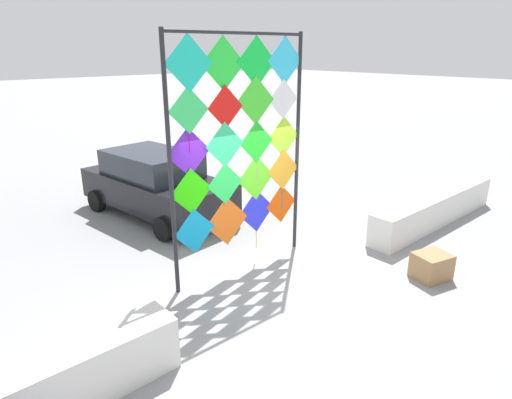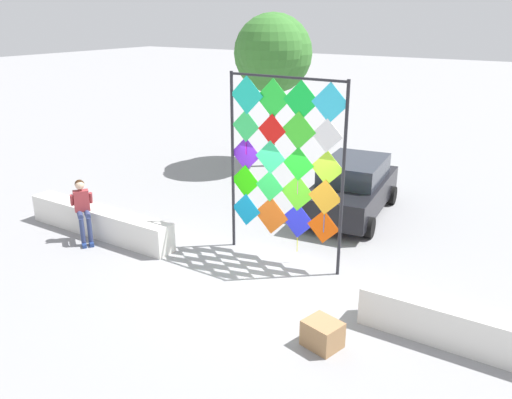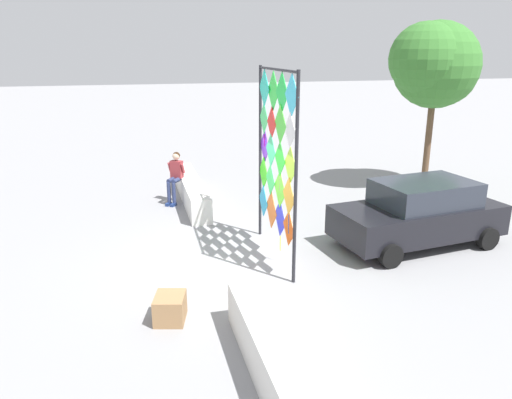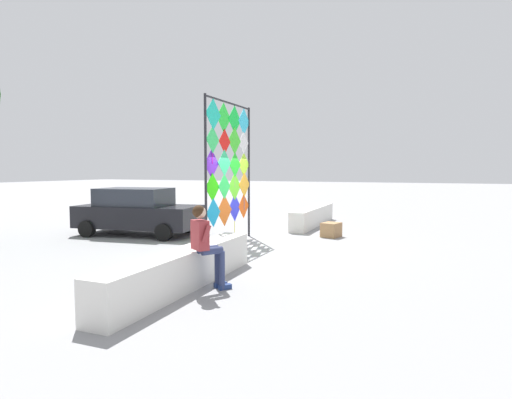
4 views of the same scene
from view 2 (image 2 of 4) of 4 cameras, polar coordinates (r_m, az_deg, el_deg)
ground at (r=11.27m, az=0.67°, el=-8.43°), size 120.00×120.00×0.00m
plaza_ledge_left at (r=13.74m, az=-16.79°, el=-2.34°), size 4.53×0.56×0.71m
plaza_ledge_right at (r=9.56m, az=24.84°, el=-13.61°), size 4.53×0.56×0.71m
kite_display_rack at (r=11.22m, az=3.12°, el=4.44°), size 2.84×0.12×4.14m
seated_vendor at (r=13.26m, az=-18.49°, el=-0.70°), size 0.75×0.69×1.55m
parked_car at (r=14.62m, az=10.51°, el=1.33°), size 2.30×4.18×1.55m
cardboard_box_large at (r=9.10m, az=7.30°, el=-14.42°), size 0.70×0.64×0.46m
tree_far_right at (r=18.58m, az=1.81°, el=15.67°), size 2.71×3.25×5.38m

